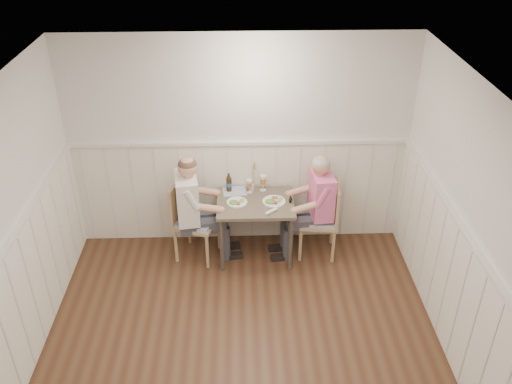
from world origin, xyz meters
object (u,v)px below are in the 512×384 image
dining_table (255,209)px  grass_vase (252,177)px  chair_right (323,216)px  chair_left (192,217)px  man_in_pink (317,214)px  diner_cream (192,217)px  beer_bottle (229,183)px

dining_table → grass_vase: size_ratio=2.11×
chair_right → chair_left: size_ratio=0.98×
man_in_pink → diner_cream: diner_cream is taller
dining_table → grass_vase: (-0.03, 0.25, 0.29)m
chair_left → beer_bottle: beer_bottle is taller
grass_vase → beer_bottle: bearing=179.7°
chair_left → grass_vase: size_ratio=2.33×
man_in_pink → beer_bottle: 1.10m
dining_table → chair_right: bearing=1.5°
diner_cream → dining_table: bearing=3.2°
man_in_pink → grass_vase: 0.88m
dining_table → diner_cream: diner_cream is taller
dining_table → man_in_pink: (0.72, 0.01, -0.08)m
dining_table → chair_right: size_ratio=0.92×
chair_left → man_in_pink: (1.47, -0.02, 0.03)m
chair_right → beer_bottle: beer_bottle is taller
diner_cream → beer_bottle: diner_cream is taller
chair_right → beer_bottle: bearing=168.2°
diner_cream → grass_vase: (0.71, 0.29, 0.36)m
diner_cream → grass_vase: size_ratio=3.27×
chair_left → beer_bottle: 0.59m
man_in_pink → diner_cream: (-1.46, -0.05, 0.01)m
man_in_pink → beer_bottle: man_in_pink is taller
beer_bottle → grass_vase: 0.29m
beer_bottle → grass_vase: size_ratio=0.56×
chair_left → man_in_pink: 1.47m
dining_table → beer_bottle: size_ratio=3.74×
man_in_pink → beer_bottle: (-1.03, 0.24, 0.29)m
grass_vase → man_in_pink: bearing=-17.7°
beer_bottle → man_in_pink: bearing=-13.2°
chair_left → man_in_pink: size_ratio=0.73×
dining_table → chair_left: chair_left is taller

